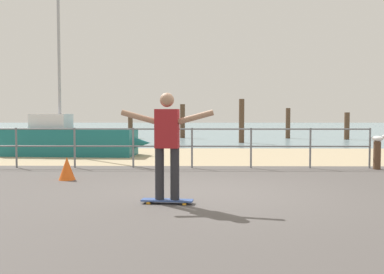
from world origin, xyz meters
TOP-DOWN VIEW (x-y plane):
  - ground_plane at (0.00, -1.00)m, footprint 24.00×10.00m
  - beach_strip at (0.00, 7.00)m, footprint 24.00×6.00m
  - sea_surface at (0.00, 35.00)m, footprint 72.00×50.00m
  - railing_fence at (-1.88, 3.60)m, footprint 12.14×0.05m
  - sailboat at (-4.37, 6.97)m, footprint 5.01×1.69m
  - skateboard at (-0.68, -0.93)m, footprint 0.82×0.29m
  - skateboarder at (-0.68, -0.93)m, footprint 1.45×0.26m
  - bollard_short at (4.28, 3.40)m, footprint 0.18×0.18m
  - seagull at (4.28, 3.38)m, footprint 0.29×0.45m
  - groyne_post_0 at (-4.09, 17.49)m, footprint 0.27×0.27m
  - groyne_post_1 at (-1.12, 17.62)m, footprint 0.28×0.28m
  - groyne_post_2 at (1.86, 13.47)m, footprint 0.26×0.26m
  - groyne_post_3 at (4.83, 17.26)m, footprint 0.26×0.26m
  - groyne_post_4 at (7.80, 16.28)m, footprint 0.28×0.28m
  - traffic_cone at (-2.97, 1.50)m, footprint 0.36×0.36m

SIDE VIEW (x-z plane):
  - ground_plane at x=0.00m, z-range -0.02..0.02m
  - beach_strip at x=0.00m, z-range -0.02..0.02m
  - sea_surface at x=0.00m, z-range -0.02..0.02m
  - skateboard at x=-0.68m, z-range 0.03..0.11m
  - traffic_cone at x=-2.97m, z-range 0.00..0.50m
  - bollard_short at x=4.28m, z-range 0.00..0.72m
  - sailboat at x=-4.37m, z-range -2.42..3.47m
  - railing_fence at x=-1.88m, z-range 0.17..1.22m
  - groyne_post_0 at x=-4.09m, z-range 0.00..1.40m
  - groyne_post_4 at x=7.80m, z-range 0.00..1.48m
  - seagull at x=4.28m, z-range 0.71..0.88m
  - groyne_post_3 at x=4.83m, z-range 0.00..1.72m
  - groyne_post_1 at x=-1.12m, z-range 0.00..1.95m
  - skateboarder at x=-0.68m, z-range 0.19..1.84m
  - groyne_post_2 at x=1.86m, z-range 0.00..2.11m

